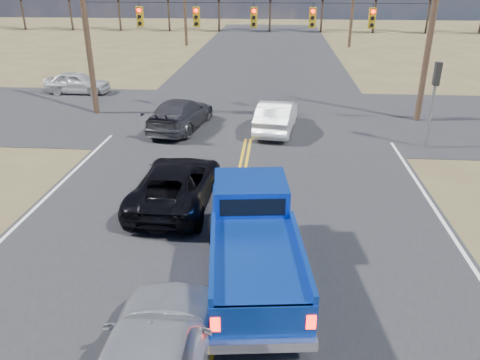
# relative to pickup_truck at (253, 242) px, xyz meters

# --- Properties ---
(ground) EXTENTS (160.00, 160.00, 0.00)m
(ground) POSITION_rel_pickup_truck_xyz_m (-0.84, -2.85, -1.07)
(ground) COLOR brown
(ground) RESTS_ON ground
(road_main) EXTENTS (14.00, 120.00, 0.02)m
(road_main) POSITION_rel_pickup_truck_xyz_m (-0.84, 7.15, -1.07)
(road_main) COLOR #28282B
(road_main) RESTS_ON ground
(road_cross) EXTENTS (120.00, 12.00, 0.02)m
(road_cross) POSITION_rel_pickup_truck_xyz_m (-0.84, 15.15, -1.07)
(road_cross) COLOR #28282B
(road_cross) RESTS_ON ground
(signal_gantry) EXTENTS (19.60, 4.83, 10.00)m
(signal_gantry) POSITION_rel_pickup_truck_xyz_m (-0.34, 14.94, 3.99)
(signal_gantry) COLOR #473323
(signal_gantry) RESTS_ON ground
(utility_poles) EXTENTS (19.60, 58.32, 10.00)m
(utility_poles) POSITION_rel_pickup_truck_xyz_m (-0.84, 14.15, 4.15)
(utility_poles) COLOR #473323
(utility_poles) RESTS_ON ground
(treeline) EXTENTS (87.00, 117.80, 7.40)m
(treeline) POSITION_rel_pickup_truck_xyz_m (-0.84, 24.11, 4.63)
(treeline) COLOR #33261C
(treeline) RESTS_ON ground
(pickup_truck) EXTENTS (2.90, 6.11, 2.22)m
(pickup_truck) POSITION_rel_pickup_truck_xyz_m (0.00, 0.00, 0.00)
(pickup_truck) COLOR black
(pickup_truck) RESTS_ON ground
(black_suv) EXTENTS (2.63, 5.44, 1.49)m
(black_suv) POSITION_rel_pickup_truck_xyz_m (-2.88, 4.13, -0.33)
(black_suv) COLOR black
(black_suv) RESTS_ON ground
(white_car_queue) EXTENTS (2.27, 4.96, 1.58)m
(white_car_queue) POSITION_rel_pickup_truck_xyz_m (0.49, 12.65, -0.29)
(white_car_queue) COLOR white
(white_car_queue) RESTS_ON ground
(dgrey_car_queue) EXTENTS (3.04, 5.63, 1.55)m
(dgrey_car_queue) POSITION_rel_pickup_truck_xyz_m (-4.43, 12.65, -0.30)
(dgrey_car_queue) COLOR #37363C
(dgrey_car_queue) RESTS_ON ground
(cross_car_west) EXTENTS (1.80, 4.28, 1.44)m
(cross_car_west) POSITION_rel_pickup_truck_xyz_m (-12.80, 19.80, -0.35)
(cross_car_west) COLOR silver
(cross_car_west) RESTS_ON ground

